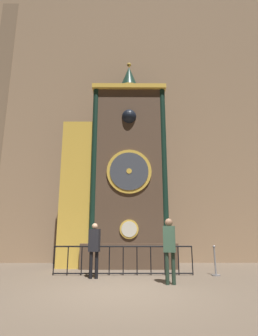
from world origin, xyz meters
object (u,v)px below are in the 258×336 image
visitor_far (169,244)px  stanchion_post (215,266)px  visitor_near (94,245)px  clock_tower (119,175)px

visitor_far → stanchion_post: visitor_far is taller
stanchion_post → visitor_far: bearing=-140.1°
visitor_far → stanchion_post: (1.74, 1.46, -0.79)m
visitor_far → stanchion_post: bearing=52.1°
visitor_far → visitor_near: bearing=169.8°
clock_tower → visitor_near: 3.91m
visitor_near → stanchion_post: bearing=18.5°
visitor_near → visitor_far: bearing=-11.3°
clock_tower → visitor_near: (-0.69, -2.61, -2.83)m
clock_tower → stanchion_post: clock_tower is taller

